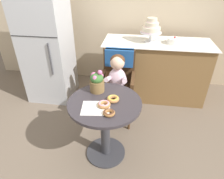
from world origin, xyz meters
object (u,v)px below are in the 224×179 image
at_px(donut_mid, 104,104).
at_px(donut_side, 109,113).
at_px(tiered_cake_stand, 151,28).
at_px(round_layer_cake, 174,41).
at_px(refrigerator, 47,45).
at_px(seated_child, 117,78).
at_px(cafe_table, 105,119).
at_px(donut_front, 113,99).
at_px(flower_vase, 97,82).
at_px(wicker_chair, 118,75).

bearing_deg(donut_mid, donut_side, -59.90).
height_order(tiered_cake_stand, round_layer_cake, tiered_cake_stand).
distance_m(tiered_cake_stand, refrigerator, 1.52).
bearing_deg(round_layer_cake, seated_child, -135.16).
xyz_separation_m(cafe_table, donut_front, (0.08, 0.03, 0.23)).
relative_size(donut_front, refrigerator, 0.07).
height_order(donut_front, donut_mid, donut_mid).
height_order(cafe_table, donut_front, donut_front).
height_order(tiered_cake_stand, refrigerator, refrigerator).
bearing_deg(flower_vase, cafe_table, -58.78).
bearing_deg(wicker_chair, cafe_table, -96.73).
bearing_deg(round_layer_cake, wicker_chair, -142.19).
distance_m(cafe_table, donut_side, 0.30).
bearing_deg(cafe_table, flower_vase, 121.22).
distance_m(seated_child, donut_front, 0.53).
distance_m(seated_child, tiered_cake_stand, 0.94).
distance_m(donut_front, donut_mid, 0.12).
height_order(donut_front, refrigerator, refrigerator).
xyz_separation_m(seated_child, donut_front, (0.03, -0.52, 0.06)).
xyz_separation_m(donut_side, refrigerator, (-1.12, 1.28, 0.11)).
bearing_deg(tiered_cake_stand, donut_front, -105.66).
distance_m(donut_front, round_layer_cake, 1.42).
relative_size(cafe_table, refrigerator, 0.42).
relative_size(flower_vase, refrigerator, 0.14).
bearing_deg(wicker_chair, flower_vase, -109.68).
height_order(donut_mid, refrigerator, refrigerator).
xyz_separation_m(cafe_table, flower_vase, (-0.11, 0.18, 0.32)).
height_order(donut_side, flower_vase, flower_vase).
bearing_deg(refrigerator, cafe_table, -46.33).
bearing_deg(round_layer_cake, donut_side, -115.60).
height_order(seated_child, round_layer_cake, round_layer_cake).
bearing_deg(seated_child, flower_vase, -113.49).
distance_m(cafe_table, donut_mid, 0.25).
relative_size(donut_mid, donut_side, 1.11).
xyz_separation_m(wicker_chair, donut_front, (0.03, -0.68, 0.10)).
bearing_deg(tiered_cake_stand, donut_mid, -107.26).
bearing_deg(refrigerator, wicker_chair, -19.55).
height_order(wicker_chair, tiered_cake_stand, tiered_cake_stand).
distance_m(donut_side, round_layer_cake, 1.61).
bearing_deg(seated_child, cafe_table, -95.22).
bearing_deg(donut_front, donut_side, -91.76).
relative_size(donut_front, donut_side, 1.11).
height_order(wicker_chair, donut_front, wicker_chair).
bearing_deg(refrigerator, flower_vase, -44.32).
bearing_deg(donut_mid, flower_vase, 114.96).
distance_m(cafe_table, wicker_chair, 0.72).
relative_size(wicker_chair, flower_vase, 3.98).
height_order(donut_front, tiered_cake_stand, tiered_cake_stand).
distance_m(cafe_table, round_layer_cake, 1.54).
xyz_separation_m(seated_child, flower_vase, (-0.16, -0.37, 0.15)).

